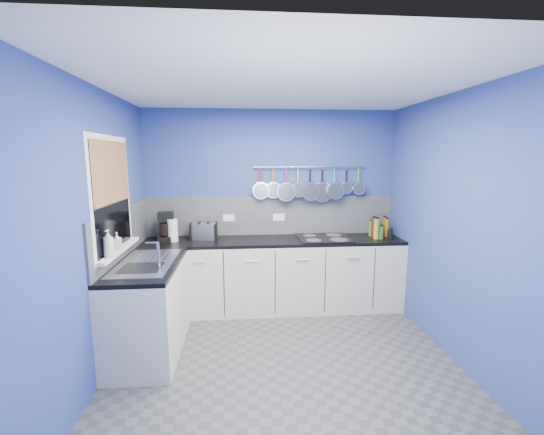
{
  "coord_description": "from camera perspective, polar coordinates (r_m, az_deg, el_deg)",
  "views": [
    {
      "loc": [
        -0.37,
        -3.1,
        1.9
      ],
      "look_at": [
        -0.05,
        0.75,
        1.25
      ],
      "focal_mm": 23.58,
      "sensor_mm": 36.0,
      "label": 1
    }
  ],
  "objects": [
    {
      "name": "pan_6",
      "position": [
        4.7,
        9.92,
        5.46
      ],
      "size": [
        0.22,
        0.12,
        0.41
      ],
      "primitive_type": null,
      "color": "silver",
      "rests_on": "pot_rail"
    },
    {
      "name": "toaster",
      "position": [
        4.5,
        -10.82,
        -2.14
      ],
      "size": [
        0.34,
        0.24,
        0.2
      ],
      "primitive_type": "cube",
      "rotation": [
        0.0,
        0.0,
        -0.22
      ],
      "color": "silver",
      "rests_on": "worktop_back"
    },
    {
      "name": "soap_bottle_a",
      "position": [
        3.39,
        -24.67,
        -3.78
      ],
      "size": [
        0.09,
        0.1,
        0.24
      ],
      "primitive_type": "imported",
      "rotation": [
        0.0,
        0.0,
        -0.03
      ],
      "color": "white",
      "rests_on": "window_sill"
    },
    {
      "name": "coffee_maker",
      "position": [
        4.51,
        -16.58,
        -1.41
      ],
      "size": [
        0.23,
        0.24,
        0.35
      ],
      "primitive_type": null,
      "rotation": [
        0.0,
        0.0,
        0.15
      ],
      "color": "black",
      "rests_on": "worktop_back"
    },
    {
      "name": "worktop_back",
      "position": [
        4.43,
        0.16,
        -3.74
      ],
      "size": [
        3.2,
        0.6,
        0.04
      ],
      "primitive_type": "cube",
      "color": "black",
      "rests_on": "cabinet_run_back"
    },
    {
      "name": "ceiling",
      "position": [
        3.18,
        2.16,
        20.6
      ],
      "size": [
        3.2,
        3.0,
        0.02
      ],
      "primitive_type": "cube",
      "color": "white",
      "rests_on": "ground"
    },
    {
      "name": "condiment_3",
      "position": [
        4.76,
        17.84,
        -1.61
      ],
      "size": [
        0.05,
        0.05,
        0.23
      ],
      "primitive_type": "cylinder",
      "color": "#8C5914",
      "rests_on": "worktop_back"
    },
    {
      "name": "pan_1",
      "position": [
        4.57,
        0.2,
        5.58
      ],
      "size": [
        0.2,
        0.05,
        0.39
      ],
      "primitive_type": null,
      "color": "silver",
      "rests_on": "pot_rail"
    },
    {
      "name": "backsplash_back",
      "position": [
        4.66,
        -0.14,
        0.3
      ],
      "size": [
        3.2,
        0.02,
        0.5
      ],
      "primitive_type": "cube",
      "color": "slate",
      "rests_on": "wall_back"
    },
    {
      "name": "pot_rail",
      "position": [
        4.63,
        6.13,
        8.02
      ],
      "size": [
        1.45,
        0.02,
        0.02
      ],
      "primitive_type": "cylinder",
      "rotation": [
        0.0,
        1.57,
        0.0
      ],
      "color": "silver",
      "rests_on": "wall_back"
    },
    {
      "name": "sink_unit",
      "position": [
        3.66,
        -19.4,
        -6.79
      ],
      "size": [
        0.5,
        0.95,
        0.01
      ],
      "primitive_type": "cube",
      "color": "silver",
      "rests_on": "worktop_left"
    },
    {
      "name": "pan_8",
      "position": [
        4.79,
        13.63,
        5.71
      ],
      "size": [
        0.17,
        0.08,
        0.36
      ],
      "primitive_type": null,
      "color": "silver",
      "rests_on": "pot_rail"
    },
    {
      "name": "window_sill",
      "position": [
        3.7,
        -23.28,
        -4.77
      ],
      "size": [
        0.1,
        0.98,
        0.03
      ],
      "primitive_type": "cube",
      "color": "white",
      "rests_on": "wall_left"
    },
    {
      "name": "cabinet_run_left",
      "position": [
        3.82,
        -19.0,
        -13.64
      ],
      "size": [
        0.6,
        1.2,
        0.86
      ],
      "primitive_type": "cube",
      "color": "beige",
      "rests_on": "ground"
    },
    {
      "name": "pan_0",
      "position": [
        4.56,
        -1.8,
        5.51
      ],
      "size": [
        0.21,
        0.06,
        0.4
      ],
      "primitive_type": null,
      "color": "silver",
      "rests_on": "pot_rail"
    },
    {
      "name": "condiment_5",
      "position": [
        4.72,
        15.9,
        -1.51
      ],
      "size": [
        0.06,
        0.06,
        0.25
      ],
      "primitive_type": "cylinder",
      "color": "#4C190C",
      "rests_on": "worktop_back"
    },
    {
      "name": "pan_3",
      "position": [
        4.61,
        4.16,
        5.67
      ],
      "size": [
        0.19,
        0.09,
        0.38
      ],
      "primitive_type": null,
      "color": "silver",
      "rests_on": "pot_rail"
    },
    {
      "name": "condiment_0",
      "position": [
        4.85,
        17.49,
        -1.35
      ],
      "size": [
        0.06,
        0.06,
        0.24
      ],
      "primitive_type": "cylinder",
      "color": "brown",
      "rests_on": "worktop_back"
    },
    {
      "name": "window_frame",
      "position": [
        3.62,
        -24.19,
        3.16
      ],
      "size": [
        0.01,
        1.0,
        1.1
      ],
      "primitive_type": "cube",
      "color": "white",
      "rests_on": "wall_left"
    },
    {
      "name": "wall_front",
      "position": [
        1.76,
        7.97,
        -12.29
      ],
      "size": [
        3.2,
        0.02,
        2.5
      ],
      "primitive_type": "cube",
      "color": "#2D408B",
      "rests_on": "ground"
    },
    {
      "name": "condiment_2",
      "position": [
        4.79,
        15.5,
        -1.65
      ],
      "size": [
        0.05,
        0.05,
        0.2
      ],
      "primitive_type": "cylinder",
      "color": "#3F721E",
      "rests_on": "worktop_back"
    },
    {
      "name": "bamboo_blind",
      "position": [
        3.6,
        -24.24,
        6.73
      ],
      "size": [
        0.01,
        0.9,
        0.55
      ],
      "primitive_type": "cube",
      "color": "#936846",
      "rests_on": "wall_left"
    },
    {
      "name": "paper_towel",
      "position": [
        4.46,
        -15.58,
        -1.98
      ],
      "size": [
        0.15,
        0.15,
        0.27
      ],
      "primitive_type": "cylinder",
      "rotation": [
        0.0,
        0.0,
        -0.28
      ],
      "color": "white",
      "rests_on": "worktop_back"
    },
    {
      "name": "wall_right",
      "position": [
        3.74,
        27.36,
        -1.55
      ],
      "size": [
        0.02,
        3.0,
        2.5
      ],
      "primitive_type": "cube",
      "color": "#2D408B",
      "rests_on": "ground"
    },
    {
      "name": "hob",
      "position": [
        4.52,
        8.3,
        -3.25
      ],
      "size": [
        0.64,
        0.57,
        0.01
      ],
      "primitive_type": "cube",
      "color": "black",
      "rests_on": "worktop_back"
    },
    {
      "name": "wall_left",
      "position": [
        3.4,
        -26.05,
        -2.46
      ],
      "size": [
        0.02,
        3.0,
        2.5
      ],
      "primitive_type": "cube",
      "color": "#2D408B",
      "rests_on": "ground"
    },
    {
      "name": "canister",
      "position": [
        4.52,
        -9.52,
        -2.46
      ],
      "size": [
        0.12,
        0.12,
        0.14
      ],
      "primitive_type": "cylinder",
      "rotation": [
        0.0,
        0.0,
        0.22
      ],
      "color": "silver",
      "rests_on": "worktop_back"
    },
    {
      "name": "cabinet_run_back",
      "position": [
        4.56,
        0.16,
        -9.25
      ],
      "size": [
        3.2,
        0.6,
        0.86
      ],
      "primitive_type": "cube",
      "color": "beige",
      "rests_on": "ground"
    },
    {
      "name": "condiment_4",
      "position": [
        4.76,
        16.61,
        -2.28
      ],
      "size": [
        0.06,
        0.06,
        0.11
      ],
      "primitive_type": "cylinder",
      "color": "brown",
      "rests_on": "worktop_back"
    },
    {
      "name": "pan_2",
      "position": [
        4.59,
        2.19,
        5.35
      ],
      "size": [
        0.24,
        0.1,
        0.43
      ],
      "primitive_type": null,
      "color": "silver",
      "rests_on": "pot_rail"
    },
    {
      "name": "condiment_7",
      "position": [
        4.64,
        17.03,
        -2.32
      ],
      "size": [
        0.06,
        0.06,
        0.16
      ],
      "primitive_type": "cylinder",
      "color": "#265919",
      "rests_on": "worktop_back"
    },
    {
      "name": "socket_left",
      "position": [
        4.64,
        -6.91,
        -0.06
      ],
      "size": [
        0.15,
        0.01,
        0.09
      ],
      "primitive_type": "cube",
      "color": "white",
      "rests_on": "backsplash_back"
    },
    {
      "name": "wall_back",
      "position": [
        4.67,
        -0.17,
        1.56
      ],
      "size": [
        3.2,
        0.02,
        2.5
      ],
      "primitive_type": "cube",
      "color": "#2D408B",
      "rests_on": "ground"
    },
    {
      "name": "socket_right",
      "position": [
        4.66,
        1.09,
        0.05
      ],
      "size": [
        0.15,
        0.01,
        0.09
      ],
      "primitive_type": "cube",
      "color": "white",
      "rests_on": "backsplash_back"
    },
    {
      "name": "condiment_6",
      "position": [
        4.69,
        18.35,
        -2.59
      ],
      "size": [
        0.07,
        0.07,
        0.11
      ],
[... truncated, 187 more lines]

